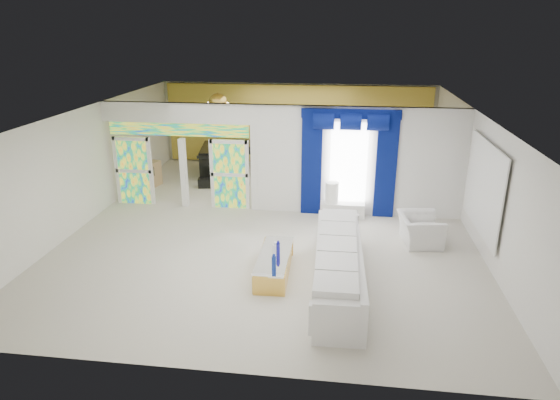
# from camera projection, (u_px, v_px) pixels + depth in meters

# --- Properties ---
(floor) EXTENTS (12.00, 12.00, 0.00)m
(floor) POSITION_uv_depth(u_px,v_px,m) (275.00, 223.00, 13.09)
(floor) COLOR #B7AF9E
(floor) RESTS_ON ground
(dividing_wall) EXTENTS (5.70, 0.18, 3.00)m
(dividing_wall) POSITION_uv_depth(u_px,v_px,m) (358.00, 162.00, 13.25)
(dividing_wall) COLOR white
(dividing_wall) RESTS_ON ground
(dividing_header) EXTENTS (4.30, 0.18, 0.55)m
(dividing_header) POSITION_uv_depth(u_px,v_px,m) (177.00, 113.00, 13.44)
(dividing_header) COLOR white
(dividing_header) RESTS_ON dividing_wall
(stained_panel_left) EXTENTS (0.95, 0.04, 2.00)m
(stained_panel_left) POSITION_uv_depth(u_px,v_px,m) (134.00, 171.00, 14.20)
(stained_panel_left) COLOR #994C3F
(stained_panel_left) RESTS_ON ground
(stained_panel_right) EXTENTS (0.95, 0.04, 2.00)m
(stained_panel_right) POSITION_uv_depth(u_px,v_px,m) (230.00, 175.00, 13.85)
(stained_panel_right) COLOR #994C3F
(stained_panel_right) RESTS_ON ground
(stained_transom) EXTENTS (4.00, 0.05, 0.35)m
(stained_transom) POSITION_uv_depth(u_px,v_px,m) (178.00, 130.00, 13.60)
(stained_transom) COLOR #994C3F
(stained_transom) RESTS_ON dividing_header
(window_pane) EXTENTS (1.00, 0.02, 2.30)m
(window_pane) POSITION_uv_depth(u_px,v_px,m) (349.00, 164.00, 13.21)
(window_pane) COLOR white
(window_pane) RESTS_ON dividing_wall
(blue_drape_left) EXTENTS (0.55, 0.10, 2.80)m
(blue_drape_left) POSITION_uv_depth(u_px,v_px,m) (312.00, 165.00, 13.31)
(blue_drape_left) COLOR #030B41
(blue_drape_left) RESTS_ON ground
(blue_drape_right) EXTENTS (0.55, 0.10, 2.80)m
(blue_drape_right) POSITION_uv_depth(u_px,v_px,m) (386.00, 168.00, 13.07)
(blue_drape_right) COLOR #030B41
(blue_drape_right) RESTS_ON ground
(blue_pelmet) EXTENTS (2.60, 0.12, 0.25)m
(blue_pelmet) POSITION_uv_depth(u_px,v_px,m) (351.00, 114.00, 12.71)
(blue_pelmet) COLOR #030B41
(blue_pelmet) RESTS_ON dividing_wall
(wall_mirror) EXTENTS (0.04, 2.70, 1.90)m
(wall_mirror) POSITION_uv_depth(u_px,v_px,m) (484.00, 187.00, 11.03)
(wall_mirror) COLOR white
(wall_mirror) RESTS_ON ground
(gold_curtains) EXTENTS (9.70, 0.12, 2.90)m
(gold_curtains) POSITION_uv_depth(u_px,v_px,m) (297.00, 125.00, 18.08)
(gold_curtains) COLOR #B0842A
(gold_curtains) RESTS_ON ground
(white_sofa) EXTENTS (1.02, 4.23, 0.80)m
(white_sofa) POSITION_uv_depth(u_px,v_px,m) (338.00, 267.00, 9.88)
(white_sofa) COLOR silver
(white_sofa) RESTS_ON ground
(coffee_table) EXTENTS (0.69, 1.92, 0.42)m
(coffee_table) POSITION_uv_depth(u_px,v_px,m) (274.00, 264.00, 10.39)
(coffee_table) COLOR gold
(coffee_table) RESTS_ON ground
(console_table) EXTENTS (1.21, 0.41, 0.40)m
(console_table) POSITION_uv_depth(u_px,v_px,m) (342.00, 210.00, 13.45)
(console_table) COLOR white
(console_table) RESTS_ON ground
(table_lamp) EXTENTS (0.36, 0.36, 0.58)m
(table_lamp) POSITION_uv_depth(u_px,v_px,m) (332.00, 193.00, 13.32)
(table_lamp) COLOR white
(table_lamp) RESTS_ON console_table
(armchair) EXTENTS (1.08, 1.20, 0.71)m
(armchair) POSITION_uv_depth(u_px,v_px,m) (420.00, 230.00, 11.77)
(armchair) COLOR silver
(armchair) RESTS_ON ground
(grand_piano) EXTENTS (1.76, 2.14, 0.98)m
(grand_piano) POSITION_uv_depth(u_px,v_px,m) (223.00, 160.00, 17.30)
(grand_piano) COLOR black
(grand_piano) RESTS_ON ground
(piano_bench) EXTENTS (0.94, 0.49, 0.30)m
(piano_bench) POSITION_uv_depth(u_px,v_px,m) (212.00, 183.00, 15.92)
(piano_bench) COLOR black
(piano_bench) RESTS_ON ground
(tv_console) EXTENTS (0.65, 0.61, 0.81)m
(tv_console) POSITION_uv_depth(u_px,v_px,m) (150.00, 173.00, 16.04)
(tv_console) COLOR tan
(tv_console) RESTS_ON ground
(chandelier) EXTENTS (0.60, 0.60, 0.60)m
(chandelier) POSITION_uv_depth(u_px,v_px,m) (218.00, 103.00, 15.63)
(chandelier) COLOR gold
(chandelier) RESTS_ON ceiling
(decanters) EXTENTS (0.19, 0.92, 0.27)m
(decanters) POSITION_uv_depth(u_px,v_px,m) (276.00, 253.00, 10.17)
(decanters) COLOR navy
(decanters) RESTS_ON coffee_table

